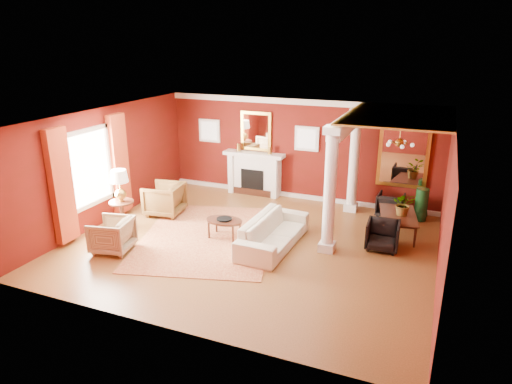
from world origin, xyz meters
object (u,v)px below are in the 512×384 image
at_px(sofa, 273,227).
at_px(armchair_stripe, 112,233).
at_px(coffee_table, 224,221).
at_px(dining_table, 399,219).
at_px(armchair_leopard, 164,198).
at_px(side_table, 120,189).

distance_m(sofa, armchair_stripe, 3.58).
distance_m(coffee_table, dining_table, 4.17).
distance_m(armchair_leopard, coffee_table, 2.27).
xyz_separation_m(armchair_leopard, dining_table, (5.94, 0.98, -0.06)).
bearing_deg(coffee_table, armchair_stripe, -141.25).
height_order(armchair_stripe, dining_table, armchair_stripe).
xyz_separation_m(armchair_leopard, side_table, (-0.45, -1.18, 0.54)).
xyz_separation_m(sofa, side_table, (-3.83, -0.42, 0.55)).
bearing_deg(sofa, side_table, 98.34).
relative_size(armchair_stripe, coffee_table, 0.93).
bearing_deg(armchair_stripe, dining_table, 108.22).
xyz_separation_m(armchair_leopard, armchair_stripe, (0.17, -2.34, -0.05)).
bearing_deg(armchair_stripe, armchair_leopard, 172.34).
distance_m(armchair_stripe, side_table, 1.44).
distance_m(armchair_leopard, armchair_stripe, 2.35).
bearing_deg(sofa, coffee_table, 91.72).
height_order(coffee_table, side_table, side_table).
xyz_separation_m(sofa, armchair_leopard, (-3.38, 0.76, 0.01)).
distance_m(armchair_stripe, dining_table, 6.66).
relative_size(armchair_leopard, armchair_stripe, 1.13).
xyz_separation_m(armchair_stripe, coffee_table, (1.98, 1.59, -0.01)).
relative_size(sofa, coffee_table, 2.64).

